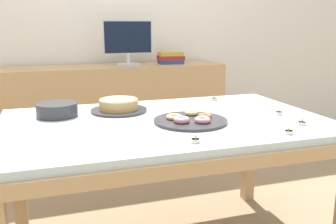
# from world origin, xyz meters

# --- Properties ---
(wall_back) EXTENTS (8.00, 0.10, 2.60)m
(wall_back) POSITION_xyz_m (0.00, 1.74, 1.30)
(wall_back) COLOR white
(wall_back) RESTS_ON ground
(dining_table) EXTENTS (1.63, 1.02, 0.75)m
(dining_table) POSITION_xyz_m (0.00, 0.00, 0.67)
(dining_table) COLOR silver
(dining_table) RESTS_ON ground
(sideboard) EXTENTS (1.87, 0.44, 0.87)m
(sideboard) POSITION_xyz_m (0.00, 1.44, 0.44)
(sideboard) COLOR tan
(sideboard) RESTS_ON ground
(computer_monitor) EXTENTS (0.42, 0.20, 0.38)m
(computer_monitor) POSITION_xyz_m (0.12, 1.43, 1.06)
(computer_monitor) COLOR silver
(computer_monitor) RESTS_ON sideboard
(book_stack) EXTENTS (0.23, 0.17, 0.10)m
(book_stack) POSITION_xyz_m (0.50, 1.44, 0.92)
(book_stack) COLOR #23478C
(book_stack) RESTS_ON sideboard
(cake_chocolate_round) EXTENTS (0.31, 0.31, 0.07)m
(cake_chocolate_round) POSITION_xyz_m (-0.19, 0.25, 0.78)
(cake_chocolate_round) COLOR #333338
(cake_chocolate_round) RESTS_ON dining_table
(pastry_platter) EXTENTS (0.36, 0.36, 0.04)m
(pastry_platter) POSITION_xyz_m (0.10, -0.09, 0.76)
(pastry_platter) COLOR #333338
(pastry_platter) RESTS_ON dining_table
(plate_stack) EXTENTS (0.21, 0.21, 0.07)m
(plate_stack) POSITION_xyz_m (-0.51, 0.24, 0.79)
(plate_stack) COLOR #333338
(plate_stack) RESTS_ON dining_table
(tealight_left_edge) EXTENTS (0.04, 0.04, 0.04)m
(tealight_left_edge) POSITION_xyz_m (0.43, 0.36, 0.76)
(tealight_left_edge) COLOR silver
(tealight_left_edge) RESTS_ON dining_table
(tealight_right_edge) EXTENTS (0.04, 0.04, 0.04)m
(tealight_right_edge) POSITION_xyz_m (0.43, -0.41, 0.76)
(tealight_right_edge) COLOR silver
(tealight_right_edge) RESTS_ON dining_table
(tealight_near_front) EXTENTS (0.04, 0.04, 0.04)m
(tealight_near_front) POSITION_xyz_m (0.58, -0.30, 0.76)
(tealight_near_front) COLOR silver
(tealight_near_front) RESTS_ON dining_table
(tealight_near_cakes) EXTENTS (0.04, 0.04, 0.04)m
(tealight_near_cakes) POSITION_xyz_m (0.60, -0.09, 0.76)
(tealight_near_cakes) COLOR silver
(tealight_near_cakes) RESTS_ON dining_table
(tealight_centre) EXTENTS (0.04, 0.04, 0.04)m
(tealight_centre) POSITION_xyz_m (0.00, -0.39, 0.76)
(tealight_centre) COLOR silver
(tealight_centre) RESTS_ON dining_table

